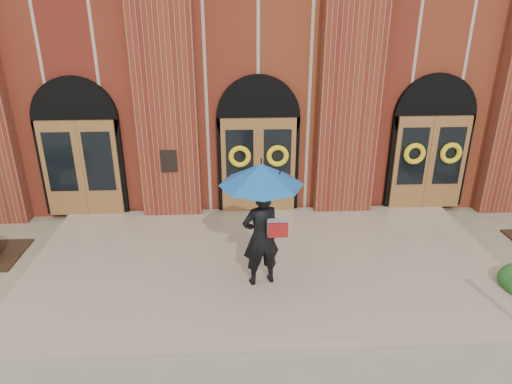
{
  "coord_description": "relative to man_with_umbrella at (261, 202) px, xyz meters",
  "views": [
    {
      "loc": [
        -0.63,
        -8.39,
        5.3
      ],
      "look_at": [
        -0.15,
        1.0,
        1.38
      ],
      "focal_mm": 32.0,
      "sensor_mm": 36.0,
      "label": 1
    }
  ],
  "objects": [
    {
      "name": "ground",
      "position": [
        0.14,
        0.69,
        -1.89
      ],
      "size": [
        90.0,
        90.0,
        0.0
      ],
      "primitive_type": "plane",
      "color": "gray",
      "rests_on": "ground"
    },
    {
      "name": "man_with_umbrella",
      "position": [
        0.0,
        0.0,
        0.0
      ],
      "size": [
        1.93,
        1.93,
        2.48
      ],
      "rotation": [
        0.0,
        0.0,
        3.42
      ],
      "color": "black",
      "rests_on": "landing"
    },
    {
      "name": "church_building",
      "position": [
        0.14,
        9.48,
        1.61
      ],
      "size": [
        16.2,
        12.53,
        7.0
      ],
      "color": "maroon",
      "rests_on": "ground"
    },
    {
      "name": "landing",
      "position": [
        0.14,
        0.84,
        -1.81
      ],
      "size": [
        10.0,
        5.3,
        0.15
      ],
      "primitive_type": "cube",
      "color": "tan",
      "rests_on": "ground"
    }
  ]
}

